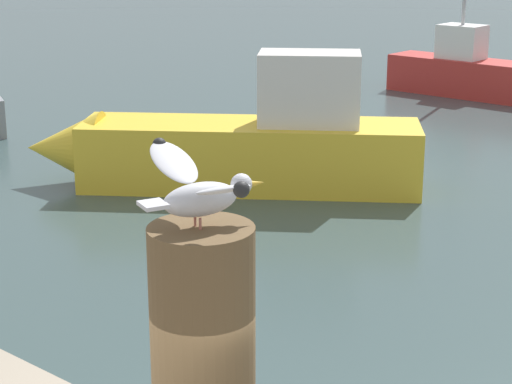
% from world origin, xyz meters
% --- Properties ---
extents(seagull, '(0.58, 0.38, 0.21)m').
position_xyz_m(seagull, '(1.03, -0.43, 2.89)').
color(seagull, '#C67360').
rests_on(seagull, mooring_post).
extents(boat_yellow, '(5.30, 4.20, 1.99)m').
position_xyz_m(boat_yellow, '(-5.57, 7.06, 0.62)').
color(boat_yellow, yellow).
rests_on(boat_yellow, ground_plane).
extents(boat_red, '(4.05, 1.05, 4.40)m').
position_xyz_m(boat_red, '(-6.07, 15.89, 0.52)').
color(boat_red, '#B72D28').
rests_on(boat_red, ground_plane).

